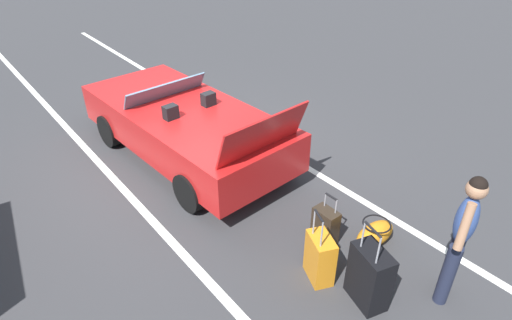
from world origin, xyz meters
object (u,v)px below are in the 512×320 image
convertible_car (179,122)px  suitcase_small_carryon (325,225)px  suitcase_large_black (370,276)px  suitcase_medium_bright (320,258)px  duffel_bag (375,234)px  traveler_person (461,234)px

convertible_car → suitcase_small_carryon: convertible_car is taller
suitcase_large_black → suitcase_small_carryon: (0.98, -0.35, -0.12)m
suitcase_medium_bright → duffel_bag: 1.02m
suitcase_medium_bright → duffel_bag: bearing=20.0°
convertible_car → traveler_person: traveler_person is taller
suitcase_large_black → duffel_bag: size_ratio=1.69×
convertible_car → suitcase_medium_bright: size_ratio=4.33×
traveler_person → suitcase_large_black: bearing=35.8°
suitcase_medium_bright → suitcase_small_carryon: 0.67m
suitcase_small_carryon → duffel_bag: suitcase_small_carryon is taller
suitcase_large_black → suitcase_medium_bright: (0.58, 0.18, -0.06)m
duffel_bag → traveler_person: (-1.04, 0.08, 0.77)m
suitcase_medium_bright → suitcase_small_carryon: (0.40, -0.53, -0.06)m
suitcase_medium_bright → suitcase_small_carryon: bearing=60.3°
suitcase_large_black → suitcase_medium_bright: suitcase_large_black is taller
convertible_car → suitcase_small_carryon: size_ratio=5.93×
suitcase_medium_bright → traveler_person: size_ratio=0.59×
convertible_car → duffel_bag: convertible_car is taller
convertible_car → traveler_person: bearing=-175.0°
duffel_bag → traveler_person: traveler_person is taller
suitcase_medium_bright → duffel_bag: size_ratio=1.51×
suitcase_large_black → duffel_bag: suitcase_large_black is taller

